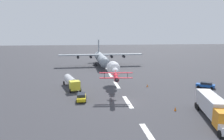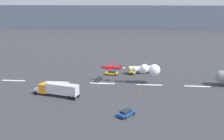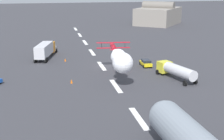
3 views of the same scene
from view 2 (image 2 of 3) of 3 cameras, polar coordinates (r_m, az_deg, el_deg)
name	(u,v)px [view 2 (image 2 of 3)]	position (r m, az deg, el deg)	size (l,w,h in m)	color
ground_plane	(102,83)	(80.73, -2.21, -3.05)	(440.00, 440.00, 0.00)	#38383D
runway_stripe_2	(14,81)	(89.64, -21.57, -2.25)	(8.00, 0.90, 0.01)	white
runway_stripe_3	(57,82)	(83.97, -12.41, -2.67)	(8.00, 0.90, 0.01)	white
runway_stripe_4	(102,83)	(80.72, -2.21, -3.05)	(8.00, 0.90, 0.01)	white
runway_stripe_5	(149,85)	(80.19, 8.49, -3.35)	(8.00, 0.90, 0.01)	white
runway_stripe_6	(198,86)	(82.43, 18.96, -3.53)	(8.00, 0.90, 0.01)	white
mountain_ridge_distant	(125,17)	(235.33, 2.99, 11.99)	(396.00, 16.00, 21.16)	slate
stunt_biplane_red	(146,69)	(79.65, 7.76, 0.14)	(19.14, 7.20, 3.68)	red
semi_truck_orange	(58,89)	(71.14, -12.28, -4.26)	(13.40, 6.00, 3.70)	silver
fuel_tanker_truck	(142,69)	(91.32, 6.89, 0.24)	(10.32, 5.18, 2.90)	yellow
followme_car_yellow	(126,113)	(58.74, 3.33, -9.69)	(4.19, 4.73, 1.52)	#194CA5
airport_staff_sedan	(112,73)	(89.35, -0.02, -0.62)	(4.30, 2.07, 1.52)	yellow
traffic_cone_near	(78,90)	(74.56, -7.76, -4.51)	(0.44, 0.44, 0.75)	orange
traffic_cone_far	(139,92)	(72.65, 6.16, -5.01)	(0.44, 0.44, 0.75)	orange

